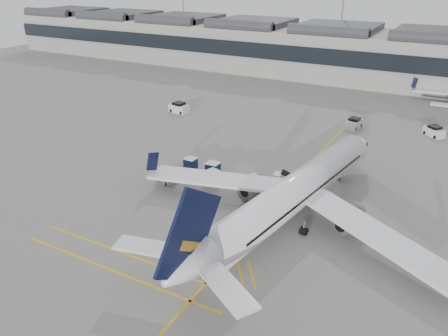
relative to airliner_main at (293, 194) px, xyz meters
The scene contains 18 objects.
ground 13.54m from the airliner_main, 164.72° to the right, with size 220.00×220.00×0.00m, color gray.
terminal 69.69m from the airliner_main, 100.52° to the left, with size 200.00×20.45×12.40m.
light_masts 84.54m from the airliner_main, 99.89° to the left, with size 113.00×0.60×25.45m.
apron_markings 7.71m from the airliner_main, 112.60° to the left, with size 0.25×60.00×0.01m, color gold.
airliner_main is the anchor object (origin of this frame).
belt_loader 8.02m from the airliner_main, 115.45° to the left, with size 5.20×2.32×2.07m.
baggage_cart_a 7.52m from the airliner_main, 148.25° to the left, with size 2.39×2.20×2.03m.
baggage_cart_b 12.37m from the airliner_main, 163.54° to the left, with size 1.98×1.79×1.74m.
baggage_cart_c 13.95m from the airliner_main, 157.63° to the left, with size 1.80×1.50×1.85m.
baggage_cart_d 17.29m from the airliner_main, 161.59° to the left, with size 1.70×1.43×1.73m.
ramp_agent_a 8.86m from the airliner_main, 154.37° to the left, with size 0.66×0.44×1.82m, color #FF550D.
ramp_agent_b 6.55m from the airliner_main, 167.92° to the left, with size 0.94×0.74×1.94m, color #E15C0B.
pushback_tug 17.10m from the airliner_main, behind, with size 2.76×2.23×1.34m.
safety_cone_nose 19.82m from the airliner_main, 95.12° to the left, with size 0.33×0.33×0.46m, color #F24C0A.
safety_cone_engine 7.90m from the airliner_main, 48.54° to the left, with size 0.33×0.33×0.46m, color #F24C0A.
service_van_left 41.06m from the airliner_main, 140.99° to the left, with size 4.04×2.51×1.94m.
service_van_mid 32.87m from the airliner_main, 91.96° to the left, with size 2.21×3.62×1.74m.
service_van_right 36.76m from the airliner_main, 72.44° to the left, with size 3.59×3.45×1.71m.
Camera 1 is at (25.70, -35.52, 24.83)m, focal length 35.00 mm.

